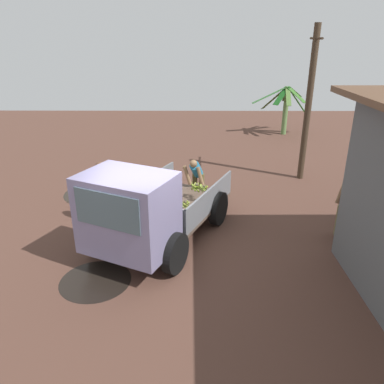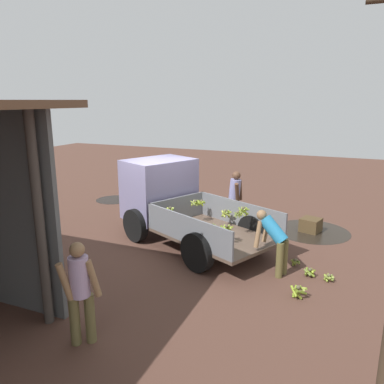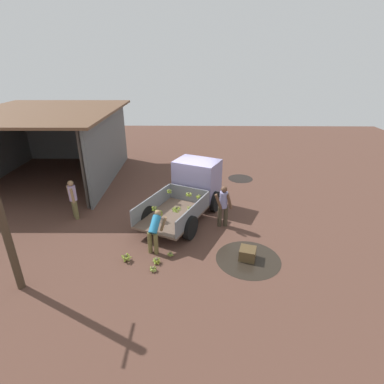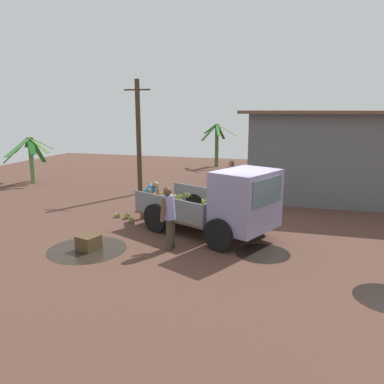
{
  "view_description": "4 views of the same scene",
  "coord_description": "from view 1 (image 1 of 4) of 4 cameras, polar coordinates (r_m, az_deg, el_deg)",
  "views": [
    {
      "loc": [
        7.3,
        0.89,
        4.65
      ],
      "look_at": [
        -0.66,
        0.83,
        1.32
      ],
      "focal_mm": 35.0,
      "sensor_mm": 36.0,
      "label": 1
    },
    {
      "loc": [
        -4.57,
        8.64,
        3.71
      ],
      "look_at": [
        -0.94,
        0.17,
        1.44
      ],
      "focal_mm": 35.0,
      "sensor_mm": 36.0,
      "label": 2
    },
    {
      "loc": [
        -11.93,
        -0.46,
        6.09
      ],
      "look_at": [
        -1.43,
        -0.29,
        1.42
      ],
      "focal_mm": 28.0,
      "sensor_mm": 36.0,
      "label": 3
    },
    {
      "loc": [
        1.74,
        -10.68,
        3.75
      ],
      "look_at": [
        -1.41,
        0.17,
        1.25
      ],
      "focal_mm": 35.0,
      "sensor_mm": 36.0,
      "label": 4
    }
  ],
  "objects": [
    {
      "name": "ground",
      "position": [
        8.7,
        -5.6,
        -9.74
      ],
      "size": [
        36.0,
        36.0,
        0.0
      ],
      "primitive_type": "plane",
      "color": "#53352A"
    },
    {
      "name": "mud_patch_0",
      "position": [
        12.35,
        -14.07,
        -0.12
      ],
      "size": [
        2.15,
        2.15,
        0.01
      ],
      "primitive_type": "cylinder",
      "color": "black",
      "rests_on": "ground"
    },
    {
      "name": "mud_patch_2",
      "position": [
        8.14,
        -14.49,
        -12.96
      ],
      "size": [
        1.46,
        1.46,
        0.01
      ],
      "primitive_type": "cylinder",
      "color": "black",
      "rests_on": "ground"
    },
    {
      "name": "cargo_truck",
      "position": [
        8.26,
        -7.87,
        -3.08
      ],
      "size": [
        4.7,
        3.51,
        2.11
      ],
      "rotation": [
        0.0,
        0.0,
        -0.44
      ],
      "color": "brown",
      "rests_on": "ground"
    },
    {
      "name": "utility_pole",
      "position": [
        13.17,
        17.33,
        12.61
      ],
      "size": [
        1.2,
        0.21,
        5.03
      ],
      "color": "#403123",
      "rests_on": "ground"
    },
    {
      "name": "banana_palm_0",
      "position": [
        19.68,
        14.02,
        12.49
      ],
      "size": [
        2.38,
        2.83,
        2.37
      ],
      "color": "#5F8348",
      "rests_on": "ground"
    },
    {
      "name": "person_foreground_visitor",
      "position": [
        9.91,
        -13.56,
        0.18
      ],
      "size": [
        0.38,
        0.71,
        1.74
      ],
      "rotation": [
        0.0,
        0.0,
        3.18
      ],
      "color": "#3B3224",
      "rests_on": "ground"
    },
    {
      "name": "person_worker_loading",
      "position": [
        11.18,
        0.68,
        2.6
      ],
      "size": [
        0.76,
        0.68,
        1.38
      ],
      "rotation": [
        0.0,
        0.0,
        -0.28
      ],
      "color": "brown",
      "rests_on": "ground"
    },
    {
      "name": "person_bystander_near_shed",
      "position": [
        9.8,
        22.48,
        -1.45
      ],
      "size": [
        0.56,
        0.51,
        1.68
      ],
      "rotation": [
        0.0,
        0.0,
        2.25
      ],
      "color": "brown",
      "rests_on": "ground"
    },
    {
      "name": "banana_bunch_on_ground_0",
      "position": [
        12.09,
        4.84,
        0.72
      ],
      "size": [
        0.34,
        0.34,
        0.25
      ],
      "color": "brown",
      "rests_on": "ground"
    },
    {
      "name": "banana_bunch_on_ground_1",
      "position": [
        11.84,
        -1.97,
        0.13
      ],
      "size": [
        0.23,
        0.22,
        0.18
      ],
      "color": "brown",
      "rests_on": "ground"
    },
    {
      "name": "banana_bunch_on_ground_2",
      "position": [
        12.54,
        0.35,
        1.35
      ],
      "size": [
        0.23,
        0.23,
        0.17
      ],
      "color": "brown",
      "rests_on": "ground"
    },
    {
      "name": "banana_bunch_on_ground_3",
      "position": [
        12.16,
        0.07,
        0.77
      ],
      "size": [
        0.26,
        0.26,
        0.2
      ],
      "color": "brown",
      "rests_on": "ground"
    },
    {
      "name": "wooden_crate_0",
      "position": [
        12.24,
        -14.07,
        0.64
      ],
      "size": [
        0.65,
        0.65,
        0.39
      ],
      "primitive_type": "cube",
      "rotation": [
        0.0,
        0.0,
        1.29
      ],
      "color": "#4D3A22",
      "rests_on": "ground"
    }
  ]
}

